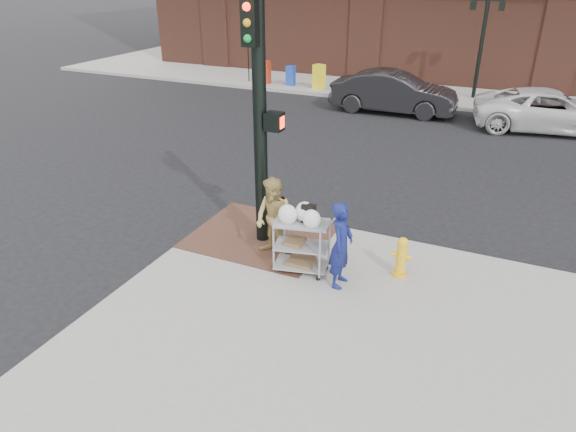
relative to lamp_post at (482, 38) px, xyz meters
The scene contains 14 objects.
ground 16.34m from the lamp_post, 97.13° to the right, with size 220.00×220.00×0.00m, color black.
brick_curb_ramp 15.52m from the lamp_post, 99.77° to the right, with size 2.80×2.40×0.01m, color #4C2C23.
lamp_post is the anchor object (origin of this frame).
parking_sign 10.64m from the lamp_post, behind, with size 0.05×0.05×2.20m, color black.
traffic_signal_pole 15.43m from the lamp_post, 99.24° to the right, with size 0.61×0.51×5.00m.
woman_blue 16.24m from the lamp_post, 91.68° to the right, with size 0.58×0.38×1.60m, color navy.
pedestrian_tan 15.97m from the lamp_post, 97.10° to the right, with size 0.80×0.62×1.64m, color tan.
sedan_dark 4.70m from the lamp_post, 128.64° to the right, with size 1.69×4.86×1.60m, color black.
minivan_white 4.97m from the lamp_post, 50.39° to the right, with size 2.37×5.15×1.43m, color silver.
utility_cart 16.15m from the lamp_post, 94.59° to the right, with size 1.07×0.74×1.35m.
fire_hydrant 15.57m from the lamp_post, 88.33° to the right, with size 0.37×0.26×0.79m.
newsbox_red 9.80m from the lamp_post, behind, with size 0.44×0.40×1.05m, color #B62D14.
newsbox_yellow 7.11m from the lamp_post, behind, with size 0.46×0.42×1.10m, color yellow.
newsbox_blue 8.54m from the lamp_post, behind, with size 0.38×0.34×0.91m, color #1C3FBB.
Camera 1 is at (3.90, -7.60, 5.32)m, focal length 32.00 mm.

